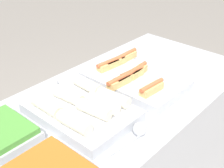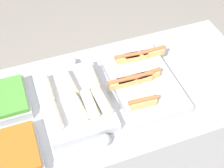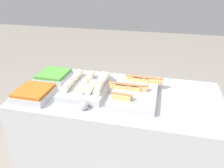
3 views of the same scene
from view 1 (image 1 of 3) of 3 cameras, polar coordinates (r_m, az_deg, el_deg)
counter at (r=1.84m, az=1.10°, el=-13.39°), size 1.56×0.77×0.87m
tray_hotdogs at (r=1.64m, az=3.81°, el=1.04°), size 0.41×0.52×0.10m
tray_wraps at (r=1.40m, az=-5.45°, el=-4.59°), size 0.34×0.47×0.10m
serving_spoon_near at (r=1.29m, az=4.85°, el=-8.46°), size 0.23×0.06×0.06m
serving_spoon_far at (r=1.61m, az=-10.85°, el=-0.37°), size 0.21×0.06×0.06m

